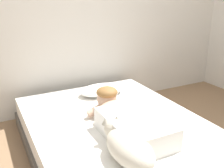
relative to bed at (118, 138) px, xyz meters
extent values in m
cube|color=silver|center=(0.22, 1.22, 1.09)|extent=(4.13, 0.10, 2.50)
cube|color=#4C4742|center=(0.00, 0.00, -0.09)|extent=(1.53, 2.09, 0.14)
cube|color=white|center=(0.00, 0.00, 0.07)|extent=(1.48, 2.03, 0.18)
ellipsoid|color=white|center=(0.16, 0.68, 0.22)|extent=(0.52, 0.32, 0.11)
cube|color=white|center=(-0.01, -0.29, 0.25)|extent=(0.42, 0.64, 0.18)
ellipsoid|color=#D8AD8E|center=(-0.01, 0.05, 0.27)|extent=(0.32, 0.20, 0.16)
sphere|color=#D8AD8E|center=(-0.01, 0.21, 0.31)|extent=(0.19, 0.19, 0.19)
ellipsoid|color=olive|center=(-0.01, 0.21, 0.38)|extent=(0.20, 0.20, 0.10)
cylinder|color=#D8AD8E|center=(-0.11, 0.19, 0.24)|extent=(0.23, 0.07, 0.14)
cylinder|color=#D8AD8E|center=(0.09, 0.19, 0.24)|extent=(0.23, 0.07, 0.14)
ellipsoid|color=beige|center=(-0.20, -0.54, 0.26)|extent=(0.26, 0.48, 0.20)
sphere|color=beige|center=(-0.19, -0.28, 0.28)|extent=(0.15, 0.15, 0.15)
cone|color=#A79F8E|center=(-0.25, -0.26, 0.35)|extent=(0.05, 0.05, 0.05)
cone|color=#A79F8E|center=(-0.15, -0.26, 0.35)|extent=(0.05, 0.05, 0.05)
cylinder|color=white|center=(0.21, 0.53, 0.20)|extent=(0.09, 0.09, 0.07)
torus|color=white|center=(0.26, 0.53, 0.20)|extent=(0.05, 0.01, 0.05)
cube|color=black|center=(0.27, -0.39, 0.17)|extent=(0.07, 0.14, 0.01)
camera|label=1|loc=(-1.00, -1.83, 1.27)|focal=41.84mm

